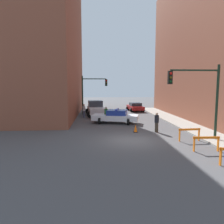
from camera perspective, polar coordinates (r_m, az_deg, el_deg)
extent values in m
plane|color=#4C4C4F|center=(15.74, 5.25, -7.38)|extent=(120.00, 120.00, 0.00)
cube|color=#9E998E|center=(17.79, 25.50, -6.17)|extent=(2.40, 44.00, 0.12)
cube|color=brown|center=(31.06, -22.73, 16.35)|extent=(14.00, 20.00, 18.54)
cylinder|color=black|center=(16.93, 25.71, 2.31)|extent=(0.18, 0.18, 5.20)
cylinder|color=black|center=(16.16, 20.79, 10.17)|extent=(3.40, 0.12, 0.12)
cube|color=black|center=(15.51, 14.93, 8.69)|extent=(0.30, 0.22, 0.90)
sphere|color=red|center=(15.38, 15.14, 9.70)|extent=(0.18, 0.18, 0.18)
sphere|color=#4C3D0C|center=(15.37, 15.11, 8.70)|extent=(0.18, 0.18, 0.18)
sphere|color=#0C4219|center=(15.36, 15.07, 7.69)|extent=(0.18, 0.18, 0.18)
cylinder|color=black|center=(29.74, -7.70, 4.34)|extent=(0.18, 0.18, 5.20)
cylinder|color=black|center=(29.67, -4.65, 8.62)|extent=(3.20, 0.12, 0.12)
cube|color=black|center=(29.68, -1.52, 7.68)|extent=(0.30, 0.22, 0.90)
sphere|color=red|center=(29.54, -1.51, 8.21)|extent=(0.18, 0.18, 0.18)
sphere|color=#4C3D0C|center=(29.53, -1.51, 7.68)|extent=(0.18, 0.18, 0.18)
sphere|color=#0C4219|center=(29.53, -1.51, 7.16)|extent=(0.18, 0.18, 0.18)
cube|color=white|center=(22.61, 0.84, -1.44)|extent=(5.01, 2.95, 0.55)
cube|color=navy|center=(22.51, 1.31, -0.11)|extent=(2.32, 2.07, 0.52)
cylinder|color=black|center=(22.11, -3.26, -2.36)|extent=(0.38, 0.69, 0.66)
cylinder|color=black|center=(23.75, -2.29, -1.72)|extent=(0.38, 0.69, 0.66)
cylinder|color=black|center=(21.62, 4.28, -2.58)|extent=(0.38, 0.69, 0.66)
cylinder|color=black|center=(23.30, 4.72, -1.90)|extent=(0.38, 0.69, 0.66)
cube|color=#2633BF|center=(22.47, 1.31, 0.70)|extent=(0.54, 1.39, 0.12)
cube|color=silver|center=(28.50, -4.16, 0.55)|extent=(2.53, 5.57, 0.70)
cube|color=#2D333D|center=(29.50, -4.38, 2.22)|extent=(2.00, 1.90, 0.80)
cylinder|color=black|center=(30.13, -6.21, 0.20)|extent=(0.82, 0.34, 0.80)
cylinder|color=black|center=(30.29, -2.73, 0.26)|extent=(0.82, 0.34, 0.80)
cylinder|color=black|center=(26.81, -5.76, -0.62)|extent=(0.82, 0.34, 0.80)
cylinder|color=black|center=(27.00, -1.86, -0.53)|extent=(0.82, 0.34, 0.80)
cube|color=maroon|center=(33.74, 6.06, 1.19)|extent=(2.14, 4.43, 0.52)
cube|color=#232833|center=(33.52, 6.15, 2.02)|extent=(1.73, 1.93, 0.48)
cylinder|color=black|center=(34.85, 4.18, 0.96)|extent=(0.64, 0.27, 0.62)
cylinder|color=black|center=(35.26, 6.81, 1.00)|extent=(0.64, 0.27, 0.62)
cylinder|color=black|center=(32.27, 5.23, 0.49)|extent=(0.64, 0.27, 0.62)
cylinder|color=black|center=(32.71, 8.05, 0.53)|extent=(0.64, 0.27, 0.62)
cylinder|color=#474C66|center=(23.28, -1.56, -1.69)|extent=(0.32, 0.32, 0.82)
cylinder|color=#236633|center=(23.19, -1.57, 0.07)|extent=(0.41, 0.41, 0.62)
sphere|color=tan|center=(23.14, -1.57, 1.10)|extent=(0.25, 0.25, 0.22)
cylinder|color=#474C66|center=(27.02, -7.34, -0.56)|extent=(0.39, 0.39, 0.82)
cylinder|color=#B2B2B7|center=(26.94, -7.36, 0.96)|extent=(0.50, 0.50, 0.62)
sphere|color=tan|center=(26.90, -7.37, 1.85)|extent=(0.31, 0.31, 0.22)
cylinder|color=#382D23|center=(18.68, 11.55, -3.94)|extent=(0.39, 0.39, 0.82)
cylinder|color=black|center=(18.56, 11.61, -1.76)|extent=(0.51, 0.51, 0.62)
sphere|color=tan|center=(18.51, 11.64, -0.47)|extent=(0.31, 0.31, 0.22)
cube|color=orange|center=(12.02, 26.49, -10.37)|extent=(0.06, 0.16, 0.90)
cube|color=orange|center=(14.07, 23.44, -6.16)|extent=(1.60, 0.10, 0.14)
cube|color=orange|center=(13.86, 20.66, -7.84)|extent=(0.06, 0.16, 0.90)
cube|color=orange|center=(14.48, 25.97, -7.48)|extent=(0.06, 0.16, 0.90)
cube|color=orange|center=(16.24, 19.59, -4.31)|extent=(1.60, 0.16, 0.14)
cube|color=orange|center=(16.00, 17.24, -5.77)|extent=(0.06, 0.16, 0.90)
cube|color=orange|center=(16.66, 21.75, -5.46)|extent=(0.06, 0.16, 0.90)
cube|color=black|center=(18.45, 6.15, -5.22)|extent=(0.36, 0.36, 0.04)
cone|color=#F2600C|center=(18.38, 6.17, -4.22)|extent=(0.28, 0.28, 0.62)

